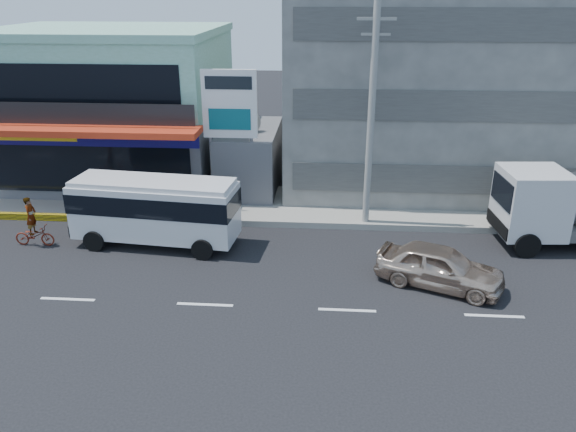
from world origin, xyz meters
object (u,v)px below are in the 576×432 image
object	(u,v)px
shop_building	(114,109)
minibus	(155,207)
motorcycle_rider	(34,230)
concrete_building	(439,55)
utility_pole_near	(371,118)
satellite_dish	(247,131)
sedan	(440,266)
billboard	(230,112)

from	to	relation	value
shop_building	minibus	xyz separation A→B (m)	(4.91, -9.10, -2.25)
motorcycle_rider	concrete_building	bearing A→B (deg)	30.16
concrete_building	utility_pole_near	xyz separation A→B (m)	(-4.00, -7.60, -1.85)
shop_building	utility_pole_near	distance (m)	15.50
shop_building	motorcycle_rider	size ratio (longest dim) A/B	5.62
satellite_dish	sedan	size ratio (longest dim) A/B	0.32
sedan	billboard	bearing A→B (deg)	74.33
shop_building	minibus	distance (m)	10.58
concrete_building	shop_building	bearing A→B (deg)	-176.65
concrete_building	satellite_dish	size ratio (longest dim) A/B	10.67
sedan	shop_building	bearing A→B (deg)	77.14
shop_building	concrete_building	bearing A→B (deg)	3.35
satellite_dish	motorcycle_rider	world-z (taller)	satellite_dish
minibus	sedan	size ratio (longest dim) A/B	1.54
billboard	sedan	world-z (taller)	billboard
motorcycle_rider	billboard	bearing A→B (deg)	31.78
concrete_building	minibus	xyz separation A→B (m)	(-13.09, -10.15, -5.25)
utility_pole_near	minibus	world-z (taller)	utility_pole_near
sedan	motorcycle_rider	bearing A→B (deg)	105.26
billboard	minibus	distance (m)	5.98
billboard	utility_pole_near	size ratio (longest dim) A/B	0.69
utility_pole_near	motorcycle_rider	bearing A→B (deg)	-167.94
minibus	motorcycle_rider	distance (m)	5.39
minibus	motorcycle_rider	bearing A→B (deg)	-174.39
shop_building	sedan	world-z (taller)	shop_building
satellite_dish	billboard	size ratio (longest dim) A/B	0.22
satellite_dish	minibus	xyz separation A→B (m)	(-3.09, -6.15, -1.83)
satellite_dish	sedan	world-z (taller)	satellite_dish
minibus	sedan	bearing A→B (deg)	-13.78
satellite_dish	minibus	world-z (taller)	satellite_dish
satellite_dish	minibus	bearing A→B (deg)	-116.71
satellite_dish	motorcycle_rider	xyz separation A→B (m)	(-8.36, -6.67, -2.85)
shop_building	billboard	xyz separation A→B (m)	(7.50, -4.75, 0.93)
satellite_dish	motorcycle_rider	size ratio (longest dim) A/B	0.68
minibus	sedan	xyz separation A→B (m)	(11.53, -2.83, -0.95)
satellite_dish	shop_building	bearing A→B (deg)	159.79
concrete_building	minibus	size ratio (longest dim) A/B	2.22
concrete_building	satellite_dish	distance (m)	11.30
billboard	concrete_building	bearing A→B (deg)	28.92
concrete_building	utility_pole_near	bearing A→B (deg)	-117.76
concrete_building	motorcycle_rider	xyz separation A→B (m)	(-18.36, -10.67, -6.27)
shop_building	satellite_dish	size ratio (longest dim) A/B	8.27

